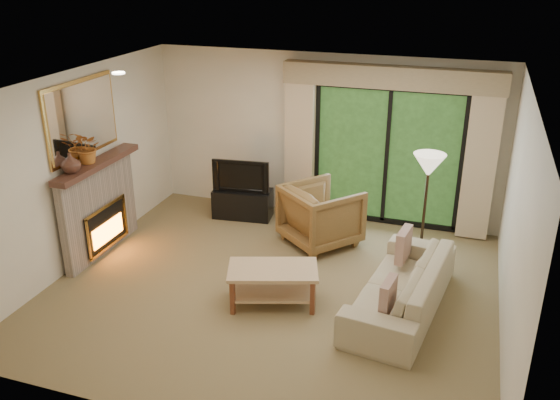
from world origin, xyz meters
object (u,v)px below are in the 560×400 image
(media_console, at_px, (243,203))
(sofa, at_px, (401,286))
(armchair, at_px, (321,215))
(coffee_table, at_px, (273,286))

(media_console, height_order, sofa, sofa)
(armchair, height_order, coffee_table, armchair)
(media_console, xyz_separation_m, sofa, (2.79, -1.92, 0.09))
(armchair, bearing_deg, media_console, 20.35)
(sofa, height_order, coffee_table, sofa)
(armchair, xyz_separation_m, sofa, (1.36, -1.42, -0.13))
(coffee_table, bearing_deg, media_console, 101.49)
(media_console, bearing_deg, armchair, -26.24)
(armchair, relative_size, coffee_table, 0.92)
(media_console, distance_m, coffee_table, 2.63)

